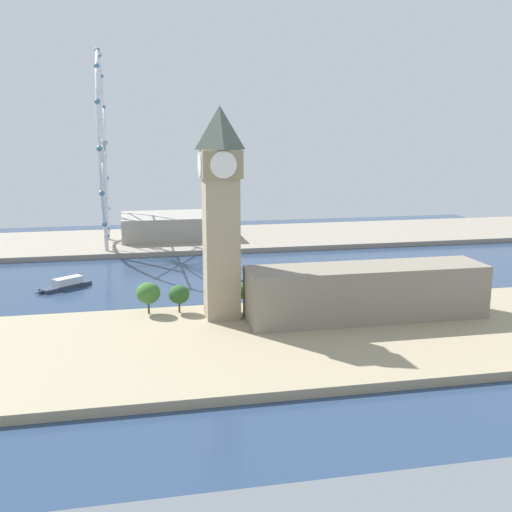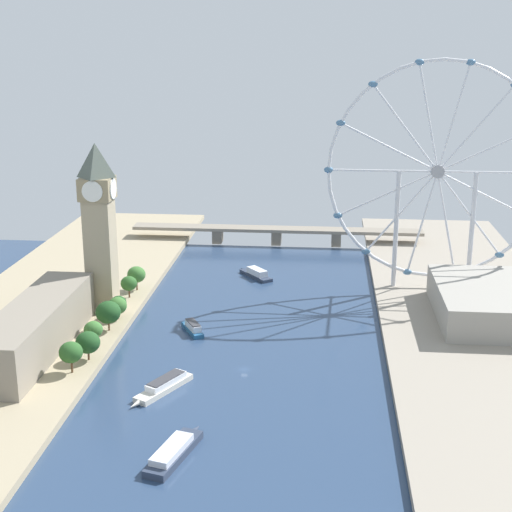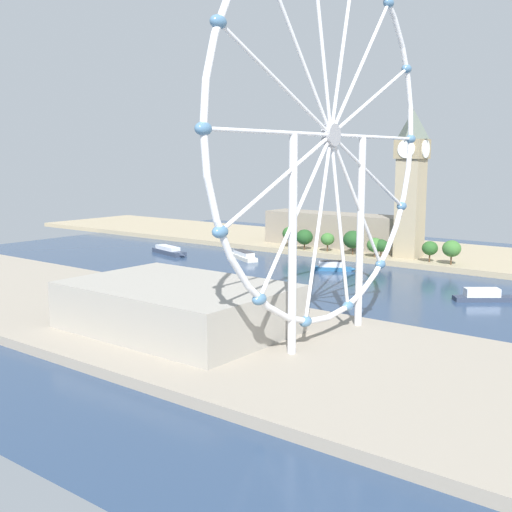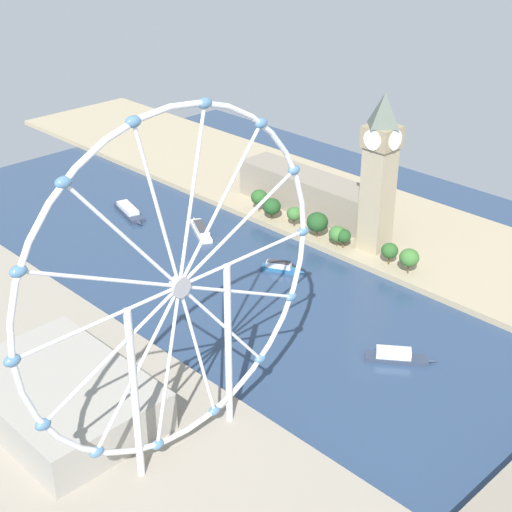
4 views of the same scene
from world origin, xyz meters
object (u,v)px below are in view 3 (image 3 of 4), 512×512
object	(u,v)px
tour_boat_0	(333,266)
tour_boat_2	(484,296)
parliament_block	(336,230)
ferris_wheel	(331,138)
tour_boat_1	(169,251)
clock_tower	(411,181)
tour_boat_3	(243,255)
riverside_hall	(177,306)

from	to	relation	value
tour_boat_0	tour_boat_2	size ratio (longest dim) A/B	0.83
parliament_block	ferris_wheel	world-z (taller)	ferris_wheel
tour_boat_0	tour_boat_2	world-z (taller)	tour_boat_0
ferris_wheel	tour_boat_0	world-z (taller)	ferris_wheel
tour_boat_0	tour_boat_1	world-z (taller)	tour_boat_0
parliament_block	tour_boat_0	size ratio (longest dim) A/B	4.38
ferris_wheel	clock_tower	bearing A→B (deg)	-163.68
clock_tower	tour_boat_2	world-z (taller)	clock_tower
clock_tower	tour_boat_1	xyz separation A→B (m)	(59.84, -126.25, -42.71)
tour_boat_3	tour_boat_1	bearing A→B (deg)	43.95
tour_boat_1	parliament_block	bearing A→B (deg)	60.62
tour_boat_0	tour_boat_3	size ratio (longest dim) A/B	0.68
clock_tower	tour_boat_2	bearing A→B (deg)	43.33
tour_boat_1	tour_boat_2	bearing A→B (deg)	12.74
parliament_block	ferris_wheel	distance (m)	208.84
parliament_block	ferris_wheel	bearing A→B (deg)	30.14
tour_boat_0	tour_boat_2	bearing A→B (deg)	-43.03
riverside_hall	tour_boat_2	distance (m)	130.17
ferris_wheel	tour_boat_2	distance (m)	113.53
tour_boat_2	clock_tower	bearing A→B (deg)	95.37
clock_tower	riverside_hall	world-z (taller)	clock_tower
tour_boat_0	clock_tower	bearing A→B (deg)	38.23
ferris_wheel	tour_boat_0	xyz separation A→B (m)	(-115.27, -67.44, -61.38)
tour_boat_3	tour_boat_2	bearing A→B (deg)	-160.67
parliament_block	tour_boat_1	bearing A→B (deg)	-44.70
clock_tower	tour_boat_3	xyz separation A→B (m)	(46.55, -79.98, -42.69)
parliament_block	tour_boat_2	size ratio (longest dim) A/B	3.63
ferris_wheel	tour_boat_1	bearing A→B (deg)	-120.54
clock_tower	ferris_wheel	size ratio (longest dim) A/B	0.68
riverside_hall	tour_boat_1	bearing A→B (deg)	-133.49
ferris_wheel	tour_boat_1	xyz separation A→B (m)	(-102.52, -173.78, -61.52)
tour_boat_1	riverside_hall	bearing A→B (deg)	-28.17
clock_tower	ferris_wheel	xyz separation A→B (m)	(162.36, 47.53, 18.81)
tour_boat_0	tour_boat_3	bearing A→B (deg)	150.64
parliament_block	riverside_hall	distance (m)	204.69
ferris_wheel	tour_boat_3	world-z (taller)	ferris_wheel
tour_boat_1	tour_boat_3	xyz separation A→B (m)	(-13.28, 46.27, 0.02)
ferris_wheel	tour_boat_1	world-z (taller)	ferris_wheel
tour_boat_3	tour_boat_0	bearing A→B (deg)	-152.58
ferris_wheel	tour_boat_3	size ratio (longest dim) A/B	3.76
clock_tower	tour_boat_0	bearing A→B (deg)	-22.93
riverside_hall	tour_boat_1	world-z (taller)	riverside_hall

